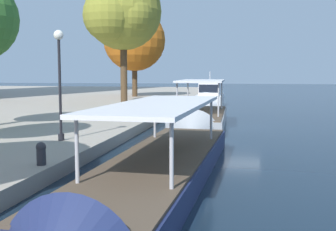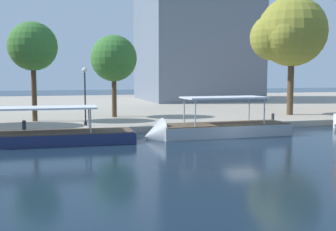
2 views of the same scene
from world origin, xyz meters
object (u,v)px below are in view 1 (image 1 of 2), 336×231
(tour_boat_0, at_px, (152,180))
(tree_0, at_px, (122,13))
(mooring_bollard_0, at_px, (41,153))
(mooring_bollard_1, at_px, (163,104))
(tour_boat_1, at_px, (200,123))
(motor_yacht_2, at_px, (209,100))
(tree_1, at_px, (134,40))
(lamp_post, at_px, (59,70))

(tour_boat_0, relative_size, tree_0, 1.22)
(mooring_bollard_0, relative_size, mooring_bollard_1, 1.06)
(tree_0, bearing_deg, tour_boat_0, -161.58)
(mooring_bollard_1, xyz_separation_m, tree_0, (4.30, 4.76, 8.16))
(tour_boat_1, distance_m, motor_yacht_2, 16.64)
(mooring_bollard_1, distance_m, tree_0, 10.38)
(motor_yacht_2, height_order, tree_0, tree_0)
(mooring_bollard_1, bearing_deg, tour_boat_0, -169.69)
(motor_yacht_2, bearing_deg, tree_1, -130.40)
(mooring_bollard_1, bearing_deg, tour_boat_1, -152.85)
(mooring_bollard_1, relative_size, lamp_post, 0.15)
(tour_boat_1, bearing_deg, tour_boat_0, -1.04)
(tour_boat_1, relative_size, tree_1, 1.07)
(tour_boat_0, relative_size, tree_1, 1.38)
(tour_boat_0, distance_m, mooring_bollard_0, 3.81)
(motor_yacht_2, height_order, tree_1, tree_1)
(tour_boat_1, bearing_deg, mooring_bollard_1, -154.22)
(tour_boat_0, distance_m, tree_1, 41.67)
(tour_boat_1, xyz_separation_m, lamp_post, (-9.26, 5.17, 3.32))
(tree_0, xyz_separation_m, tree_1, (13.18, 2.43, -1.51))
(tour_boat_1, distance_m, tree_1, 28.41)
(mooring_bollard_0, bearing_deg, tree_0, 10.93)
(tree_0, bearing_deg, mooring_bollard_1, -132.12)
(mooring_bollard_1, distance_m, lamp_post, 17.16)
(lamp_post, relative_size, tree_0, 0.39)
(lamp_post, bearing_deg, tree_0, 9.40)
(tour_boat_0, height_order, lamp_post, lamp_post)
(mooring_bollard_1, bearing_deg, tree_1, 22.36)
(motor_yacht_2, xyz_separation_m, lamp_post, (-25.88, 4.32, 2.88))
(lamp_post, distance_m, tree_0, 22.17)
(motor_yacht_2, xyz_separation_m, tree_1, (8.50, 10.26, 6.83))
(tour_boat_0, distance_m, lamp_post, 8.04)
(tour_boat_1, bearing_deg, motor_yacht_2, -178.46)
(tour_boat_1, relative_size, tree_0, 0.95)
(tour_boat_1, xyz_separation_m, mooring_bollard_0, (-14.05, 3.65, 0.63))
(tree_1, bearing_deg, motor_yacht_2, -129.64)
(tour_boat_0, xyz_separation_m, motor_yacht_2, (30.97, 0.93, 0.46))
(tour_boat_0, distance_m, tree_0, 29.07)
(tour_boat_0, height_order, tree_0, tree_0)
(tour_boat_0, xyz_separation_m, tour_boat_1, (14.35, 0.08, 0.02))
(lamp_post, bearing_deg, tree_1, 9.80)
(tour_boat_0, xyz_separation_m, lamp_post, (5.09, 5.25, 3.34))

